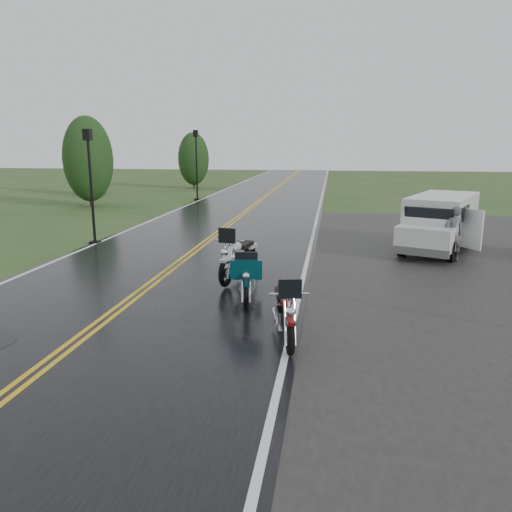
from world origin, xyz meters
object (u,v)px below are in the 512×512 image
(motorcycle_red, at_px, (290,322))
(lamp_post_near_left, at_px, (91,187))
(motorcycle_teal, at_px, (246,285))
(van_white, at_px, (404,228))
(person_at_van, at_px, (453,235))
(motorcycle_silver, at_px, (225,261))
(lamp_post_far_left, at_px, (197,165))

(motorcycle_red, bearing_deg, lamp_post_near_left, 120.76)
(motorcycle_teal, height_order, lamp_post_near_left, lamp_post_near_left)
(van_white, height_order, person_at_van, van_white)
(motorcycle_silver, bearing_deg, motorcycle_teal, -54.33)
(motorcycle_teal, xyz_separation_m, person_at_van, (5.37, 5.55, 0.22))
(lamp_post_near_left, bearing_deg, van_white, -2.94)
(person_at_van, bearing_deg, van_white, -41.35)
(motorcycle_silver, xyz_separation_m, lamp_post_near_left, (-5.87, 4.93, 1.32))
(motorcycle_silver, relative_size, lamp_post_near_left, 0.60)
(motorcycle_silver, relative_size, person_at_van, 1.43)
(motorcycle_red, relative_size, motorcycle_silver, 0.88)
(motorcycle_red, xyz_separation_m, motorcycle_silver, (-1.92, 3.83, 0.08))
(motorcycle_silver, height_order, person_at_van, person_at_van)
(lamp_post_far_left, bearing_deg, motorcycle_red, -71.14)
(motorcycle_silver, height_order, van_white, van_white)
(motorcycle_teal, relative_size, lamp_post_near_left, 0.52)
(lamp_post_near_left, height_order, lamp_post_far_left, lamp_post_far_left)
(van_white, bearing_deg, lamp_post_far_left, 149.14)
(motorcycle_red, distance_m, lamp_post_near_left, 11.81)
(motorcycle_silver, relative_size, van_white, 0.51)
(motorcycle_teal, bearing_deg, motorcycle_silver, 106.94)
(motorcycle_silver, bearing_deg, van_white, 52.44)
(motorcycle_teal, relative_size, motorcycle_silver, 0.87)
(motorcycle_silver, distance_m, person_at_van, 7.29)
(motorcycle_teal, relative_size, person_at_van, 1.26)
(lamp_post_near_left, distance_m, lamp_post_far_left, 14.34)
(lamp_post_near_left, relative_size, lamp_post_far_left, 0.92)
(van_white, bearing_deg, motorcycle_red, -86.13)
(person_at_van, height_order, lamp_post_near_left, lamp_post_near_left)
(van_white, relative_size, person_at_van, 2.83)
(motorcycle_teal, distance_m, motorcycle_silver, 1.87)
(person_at_van, height_order, lamp_post_far_left, lamp_post_far_left)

